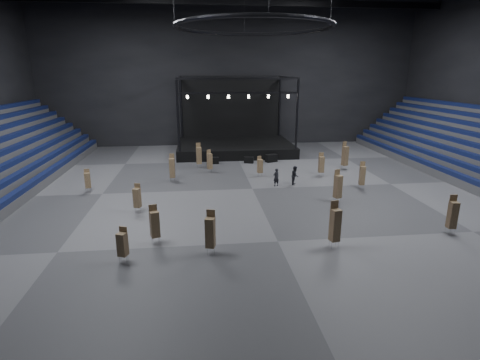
{
  "coord_description": "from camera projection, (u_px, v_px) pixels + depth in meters",
  "views": [
    {
      "loc": [
        -4.51,
        -30.38,
        9.64
      ],
      "look_at": [
        -1.3,
        -2.0,
        1.4
      ],
      "focal_mm": 28.0,
      "sensor_mm": 36.0,
      "label": 1
    }
  ],
  "objects": [
    {
      "name": "floor",
      "position": [
        252.0,
        189.0,
        32.16
      ],
      "size": [
        50.0,
        50.0,
        0.0
      ],
      "primitive_type": "plane",
      "color": "#525154",
      "rests_on": "ground"
    },
    {
      "name": "wall_back",
      "position": [
        230.0,
        77.0,
        49.72
      ],
      "size": [
        50.0,
        0.2,
        18.0
      ],
      "primitive_type": "cube",
      "color": "black",
      "rests_on": "ground"
    },
    {
      "name": "wall_front",
      "position": [
        373.0,
        98.0,
        9.62
      ],
      "size": [
        50.0,
        0.2,
        18.0
      ],
      "primitive_type": "cube",
      "color": "black",
      "rests_on": "ground"
    },
    {
      "name": "stage",
      "position": [
        234.0,
        140.0,
        47.26
      ],
      "size": [
        14.0,
        10.0,
        9.2
      ],
      "color": "black",
      "rests_on": "floor"
    },
    {
      "name": "truss_ring",
      "position": [
        254.0,
        27.0,
        28.56
      ],
      "size": [
        12.3,
        12.3,
        5.15
      ],
      "color": "black",
      "rests_on": "ceiling"
    },
    {
      "name": "flight_case_left",
      "position": [
        214.0,
        160.0,
        40.9
      ],
      "size": [
        1.09,
        0.56,
        0.72
      ],
      "primitive_type": "cube",
      "rotation": [
        0.0,
        0.0,
        -0.02
      ],
      "color": "black",
      "rests_on": "floor"
    },
    {
      "name": "flight_case_mid",
      "position": [
        249.0,
        160.0,
        41.21
      ],
      "size": [
        1.15,
        0.8,
        0.69
      ],
      "primitive_type": "cube",
      "rotation": [
        0.0,
        0.0,
        -0.3
      ],
      "color": "black",
      "rests_on": "floor"
    },
    {
      "name": "flight_case_right",
      "position": [
        271.0,
        158.0,
        41.71
      ],
      "size": [
        1.42,
        1.04,
        0.85
      ],
      "primitive_type": "cube",
      "rotation": [
        0.0,
        0.0,
        0.36
      ],
      "color": "black",
      "rests_on": "floor"
    },
    {
      "name": "chair_stack_0",
      "position": [
        345.0,
        156.0,
        38.21
      ],
      "size": [
        0.65,
        0.65,
        2.87
      ],
      "rotation": [
        0.0,
        0.0,
        0.37
      ],
      "color": "silver",
      "rests_on": "floor"
    },
    {
      "name": "chair_stack_1",
      "position": [
        362.0,
        175.0,
        31.86
      ],
      "size": [
        0.51,
        0.51,
        2.38
      ],
      "rotation": [
        0.0,
        0.0,
        -0.19
      ],
      "color": "silver",
      "rests_on": "floor"
    },
    {
      "name": "chair_stack_2",
      "position": [
        199.0,
        155.0,
        38.96
      ],
      "size": [
        0.58,
        0.58,
        2.6
      ],
      "rotation": [
        0.0,
        0.0,
        0.18
      ],
      "color": "silver",
      "rests_on": "floor"
    },
    {
      "name": "chair_stack_3",
      "position": [
        137.0,
        197.0,
        26.52
      ],
      "size": [
        0.56,
        0.56,
        2.1
      ],
      "rotation": [
        0.0,
        0.0,
        -0.28
      ],
      "color": "silver",
      "rests_on": "floor"
    },
    {
      "name": "chair_stack_4",
      "position": [
        321.0,
        164.0,
        35.77
      ],
      "size": [
        0.49,
        0.49,
        2.28
      ],
      "rotation": [
        0.0,
        0.0,
        -0.03
      ],
      "color": "silver",
      "rests_on": "floor"
    },
    {
      "name": "chair_stack_5",
      "position": [
        155.0,
        223.0,
        21.63
      ],
      "size": [
        0.63,
        0.63,
        2.33
      ],
      "rotation": [
        0.0,
        0.0,
        0.36
      ],
      "color": "silver",
      "rests_on": "floor"
    },
    {
      "name": "chair_stack_6",
      "position": [
        260.0,
        166.0,
        35.73
      ],
      "size": [
        0.54,
        0.54,
        1.97
      ],
      "rotation": [
        0.0,
        0.0,
        0.29
      ],
      "color": "silver",
      "rests_on": "floor"
    },
    {
      "name": "chair_stack_7",
      "position": [
        122.0,
        244.0,
        19.5
      ],
      "size": [
        0.58,
        0.58,
        1.94
      ],
      "rotation": [
        0.0,
        0.0,
        -0.36
      ],
      "color": "silver",
      "rests_on": "floor"
    },
    {
      "name": "chair_stack_8",
      "position": [
        453.0,
        214.0,
        22.9
      ],
      "size": [
        0.51,
        0.51,
        2.48
      ],
      "rotation": [
        0.0,
        0.0,
        -0.09
      ],
      "color": "silver",
      "rests_on": "floor"
    },
    {
      "name": "chair_stack_9",
      "position": [
        338.0,
        186.0,
        28.41
      ],
      "size": [
        0.61,
        0.61,
        2.6
      ],
      "rotation": [
        0.0,
        0.0,
        0.32
      ],
      "color": "silver",
      "rests_on": "floor"
    },
    {
      "name": "chair_stack_10",
      "position": [
        335.0,
        224.0,
        21.05
      ],
      "size": [
        0.59,
        0.59,
        2.76
      ],
      "rotation": [
        0.0,
        0.0,
        0.22
      ],
      "color": "silver",
      "rests_on": "floor"
    },
    {
      "name": "chair_stack_11",
      "position": [
        88.0,
        180.0,
        31.02
      ],
      "size": [
        0.55,
        0.55,
        1.95
      ],
      "rotation": [
        0.0,
        0.0,
        0.22
      ],
      "color": "silver",
      "rests_on": "floor"
    },
    {
      "name": "chair_stack_12",
      "position": [
        172.0,
        168.0,
        33.94
      ],
      "size": [
        0.5,
        0.5,
        2.58
      ],
      "rotation": [
        0.0,
        0.0,
        -0.06
      ],
      "color": "silver",
      "rests_on": "floor"
    },
    {
      "name": "chair_stack_13",
      "position": [
        210.0,
        161.0,
        37.15
      ],
      "size": [
        0.57,
        0.57,
        2.27
      ],
      "rotation": [
        0.0,
        0.0,
        0.42
      ],
      "color": "silver",
      "rests_on": "floor"
    },
    {
      "name": "chair_stack_15",
      "position": [
        210.0,
        232.0,
        20.33
      ],
      "size": [
        0.61,
        0.61,
        2.51
      ],
      "rotation": [
        0.0,
        0.0,
        -0.28
      ],
      "color": "silver",
      "rests_on": "floor"
    },
    {
      "name": "man_center",
      "position": [
        276.0,
        177.0,
        32.75
      ],
      "size": [
        0.68,
        0.58,
        1.58
      ],
      "primitive_type": "imported",
      "rotation": [
        0.0,
        0.0,
        3.55
      ],
      "color": "black",
      "rests_on": "floor"
    },
    {
      "name": "crew_member",
      "position": [
        295.0,
        175.0,
        33.16
      ],
      "size": [
        0.91,
        1.0,
        1.68
      ],
      "primitive_type": "imported",
      "rotation": [
        0.0,
        0.0,
        1.16
      ],
      "color": "black",
      "rests_on": "floor"
    }
  ]
}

